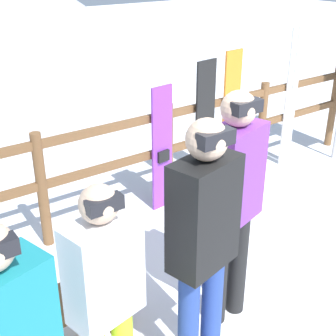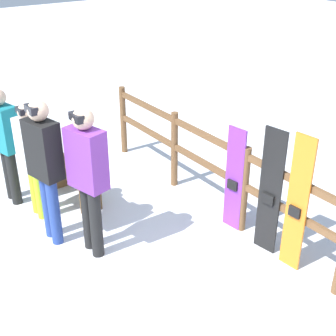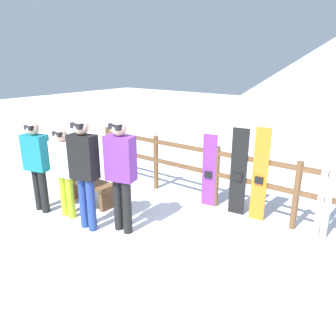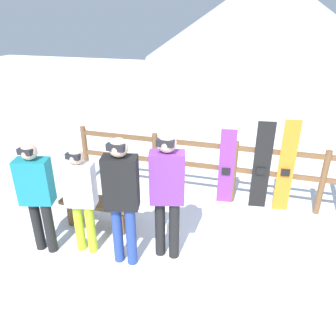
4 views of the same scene
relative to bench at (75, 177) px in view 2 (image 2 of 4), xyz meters
The scene contains 10 objects.
ground_plane 2.00m from the bench, 12.67° to the right, with size 40.00×40.00×0.00m, color white.
fence 2.37m from the bench, 34.93° to the left, with size 5.81×0.10×1.14m.
bench is the anchor object (origin of this frame).
person_teal 1.06m from the bench, 122.04° to the right, with size 0.48×0.34×1.61m.
person_purple 1.47m from the bench, 16.98° to the right, with size 0.48×0.34×1.79m.
person_white 0.83m from the bench, 80.00° to the right, with size 0.43×0.29×1.55m.
person_black 1.22m from the bench, 42.21° to the right, with size 0.46×0.32×1.78m.
snowboard_purple 2.24m from the bench, 35.51° to the left, with size 0.27×0.08×1.36m.
snowboard_black_stripe 2.74m from the bench, 28.41° to the left, with size 0.28×0.08×1.54m.
snowboard_orange 3.08m from the bench, 24.99° to the left, with size 0.25×0.07×1.60m.
Camera 2 is at (3.46, -1.86, 3.42)m, focal length 50.00 mm.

